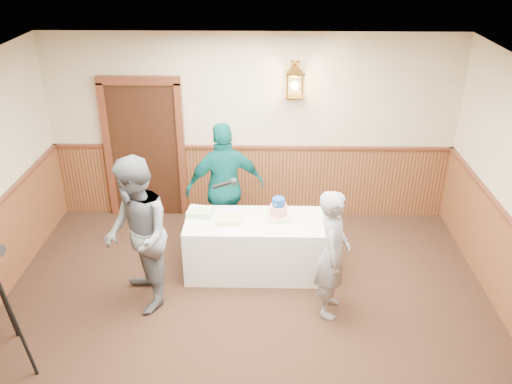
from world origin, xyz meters
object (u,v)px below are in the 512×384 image
at_px(sheet_cake_green, 201,212).
at_px(assistant_p, 225,187).
at_px(tiered_cake, 278,211).
at_px(display_table, 256,246).
at_px(interviewer, 137,236).
at_px(baker, 333,254).
at_px(sheet_cake_yellow, 229,219).

distance_m(sheet_cake_green, assistant_p, 0.57).
xyz_separation_m(tiered_cake, sheet_cake_green, (-1.00, 0.08, -0.08)).
xyz_separation_m(display_table, interviewer, (-1.34, -0.73, 0.56)).
bearing_deg(baker, sheet_cake_yellow, 68.58).
relative_size(tiered_cake, interviewer, 0.17).
distance_m(tiered_cake, assistant_p, 0.91).
xyz_separation_m(tiered_cake, interviewer, (-1.62, -0.78, 0.08)).
distance_m(sheet_cake_green, baker, 1.85).
relative_size(display_table, sheet_cake_yellow, 5.82).
xyz_separation_m(sheet_cake_green, baker, (1.60, -0.94, -0.01)).
xyz_separation_m(tiered_cake, baker, (0.60, -0.86, -0.08)).
bearing_deg(interviewer, tiered_cake, 92.58).
xyz_separation_m(display_table, baker, (0.88, -0.81, 0.41)).
bearing_deg(interviewer, sheet_cake_green, 120.98).
relative_size(sheet_cake_yellow, assistant_p, 0.17).
xyz_separation_m(display_table, sheet_cake_green, (-0.72, 0.13, 0.41)).
bearing_deg(sheet_cake_green, assistant_p, 59.52).
bearing_deg(assistant_p, display_table, 110.04).
xyz_separation_m(sheet_cake_yellow, baker, (1.22, -0.77, -0.00)).
bearing_deg(display_table, baker, -42.61).
distance_m(display_table, tiered_cake, 0.56).
distance_m(sheet_cake_yellow, assistant_p, 0.67).
distance_m(display_table, sheet_cake_green, 0.84).
relative_size(display_table, assistant_p, 0.99).
height_order(display_table, tiered_cake, tiered_cake).
relative_size(tiered_cake, assistant_p, 0.18).
bearing_deg(tiered_cake, baker, -55.25).
bearing_deg(display_table, interviewer, -151.52).
bearing_deg(interviewer, assistant_p, 122.81).
bearing_deg(assistant_p, sheet_cake_yellow, 82.36).
bearing_deg(display_table, assistant_p, 125.31).
height_order(display_table, sheet_cake_green, sheet_cake_green).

